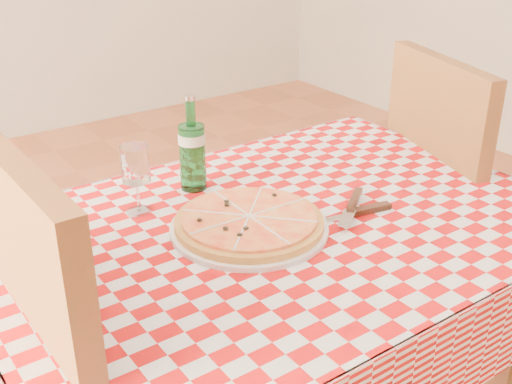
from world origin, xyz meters
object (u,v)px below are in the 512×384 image
water_bottle (192,143)px  dining_table (278,261)px  chair_near (460,199)px  wine_glass (137,180)px  pizza_plate (249,221)px

water_bottle → dining_table: bearing=-77.7°
chair_near → wine_glass: bearing=-172.8°
pizza_plate → wine_glass: size_ratio=2.13×
dining_table → chair_near: bearing=4.5°
dining_table → pizza_plate: size_ratio=3.46×
pizza_plate → wine_glass: wine_glass is taller
dining_table → water_bottle: bearing=102.3°
chair_near → wine_glass: size_ratio=6.28×
pizza_plate → dining_table: bearing=-9.5°
pizza_plate → wine_glass: (-0.16, 0.22, 0.06)m
wine_glass → dining_table: bearing=-45.3°
dining_table → pizza_plate: pizza_plate is taller
dining_table → wine_glass: (-0.23, 0.23, 0.18)m
pizza_plate → chair_near: bearing=3.3°
wine_glass → chair_near: bearing=-10.2°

